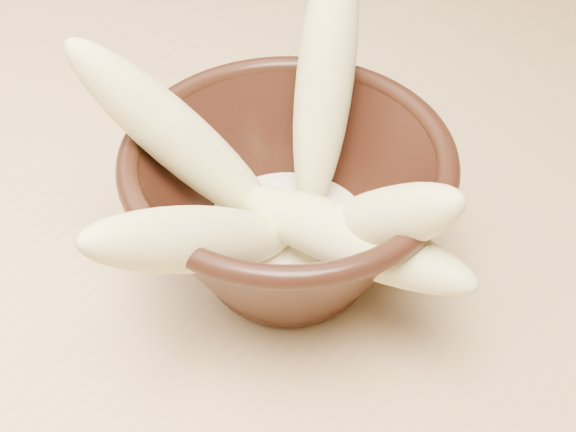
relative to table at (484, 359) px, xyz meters
The scene contains 8 objects.
table is the anchor object (origin of this frame).
bowl 0.19m from the table, 149.94° to the right, with size 0.19×0.19×0.10m.
milk_puddle 0.18m from the table, 149.94° to the right, with size 0.11×0.11×0.01m, color beige.
banana_upright 0.23m from the table, behind, with size 0.04×0.04×0.17m, color #E6DB88.
banana_left 0.27m from the table, 151.44° to the right, with size 0.04×0.04×0.16m, color #E6DB88.
banana_right 0.19m from the table, 127.95° to the right, with size 0.04×0.04×0.13m, color #E6DB88.
banana_across 0.18m from the table, 132.09° to the right, with size 0.04×0.04×0.16m, color #E6DB88.
banana_front 0.25m from the table, 132.11° to the right, with size 0.04×0.04×0.16m, color #E6DB88.
Camera 1 is at (0.08, -0.35, 1.14)m, focal length 50.00 mm.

